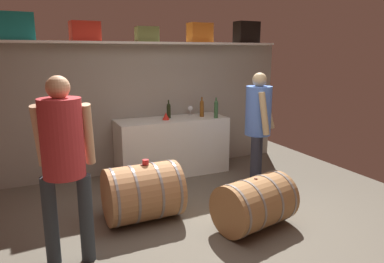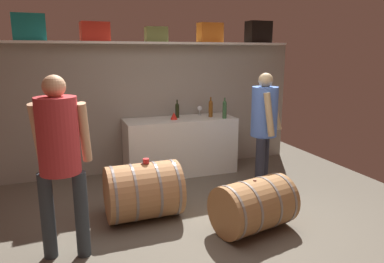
# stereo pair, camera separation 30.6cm
# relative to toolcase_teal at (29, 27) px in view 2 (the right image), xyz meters

# --- Properties ---
(ground_plane) EXTENTS (5.97, 7.94, 0.02)m
(ground_plane) POSITION_rel_toolcase_teal_xyz_m (1.76, -1.63, -2.24)
(ground_plane) COLOR #5C5649
(back_wall_panel) EXTENTS (4.77, 0.10, 2.02)m
(back_wall_panel) POSITION_rel_toolcase_teal_xyz_m (1.76, 0.15, -1.22)
(back_wall_panel) COLOR gray
(back_wall_panel) RESTS_ON ground
(high_shelf_board) EXTENTS (4.39, 0.40, 0.03)m
(high_shelf_board) POSITION_rel_toolcase_teal_xyz_m (1.76, 0.00, -0.19)
(high_shelf_board) COLOR white
(high_shelf_board) RESTS_ON back_wall_panel
(toolcase_teal) EXTENTS (0.44, 0.31, 0.35)m
(toolcase_teal) POSITION_rel_toolcase_teal_xyz_m (0.00, 0.00, 0.00)
(toolcase_teal) COLOR #16817E
(toolcase_teal) RESTS_ON high_shelf_board
(toolcase_red) EXTENTS (0.42, 0.28, 0.27)m
(toolcase_red) POSITION_rel_toolcase_teal_xyz_m (0.86, 0.00, -0.04)
(toolcase_red) COLOR red
(toolcase_red) RESTS_ON high_shelf_board
(toolcase_olive) EXTENTS (0.34, 0.27, 0.22)m
(toolcase_olive) POSITION_rel_toolcase_teal_xyz_m (1.77, 0.00, -0.07)
(toolcase_olive) COLOR olive
(toolcase_olive) RESTS_ON high_shelf_board
(toolcase_orange) EXTENTS (0.39, 0.24, 0.30)m
(toolcase_orange) POSITION_rel_toolcase_teal_xyz_m (2.65, 0.00, -0.02)
(toolcase_orange) COLOR orange
(toolcase_orange) RESTS_ON high_shelf_board
(toolcase_black) EXTENTS (0.41, 0.26, 0.35)m
(toolcase_black) POSITION_rel_toolcase_teal_xyz_m (3.53, 0.00, -0.00)
(toolcase_black) COLOR black
(toolcase_black) RESTS_ON high_shelf_board
(work_cabinet) EXTENTS (1.73, 0.63, 0.88)m
(work_cabinet) POSITION_rel_toolcase_teal_xyz_m (2.06, -0.22, -1.79)
(work_cabinet) COLOR white
(work_cabinet) RESTS_ON ground
(wine_bottle_dark) EXTENTS (0.06, 0.06, 0.29)m
(wine_bottle_dark) POSITION_rel_toolcase_teal_xyz_m (2.04, -0.14, -1.22)
(wine_bottle_dark) COLOR black
(wine_bottle_dark) RESTS_ON work_cabinet
(wine_bottle_green) EXTENTS (0.06, 0.06, 0.32)m
(wine_bottle_green) POSITION_rel_toolcase_teal_xyz_m (2.72, -0.45, -1.20)
(wine_bottle_green) COLOR #315C35
(wine_bottle_green) RESTS_ON work_cabinet
(wine_bottle_amber) EXTENTS (0.07, 0.07, 0.32)m
(wine_bottle_amber) POSITION_rel_toolcase_teal_xyz_m (2.57, -0.25, -1.20)
(wine_bottle_amber) COLOR brown
(wine_bottle_amber) RESTS_ON work_cabinet
(wine_glass) EXTENTS (0.08, 0.08, 0.15)m
(wine_glass) POSITION_rel_toolcase_teal_xyz_m (2.46, -0.04, -1.24)
(wine_glass) COLOR white
(wine_glass) RESTS_ON work_cabinet
(red_funnel) EXTENTS (0.11, 0.11, 0.11)m
(red_funnel) POSITION_rel_toolcase_teal_xyz_m (1.95, -0.26, -1.29)
(red_funnel) COLOR red
(red_funnel) RESTS_ON work_cabinet
(wine_barrel_near) EXTENTS (0.85, 0.68, 0.67)m
(wine_barrel_near) POSITION_rel_toolcase_teal_xyz_m (1.16, -1.62, -1.90)
(wine_barrel_near) COLOR #A9774A
(wine_barrel_near) RESTS_ON ground
(wine_barrel_far) EXTENTS (0.94, 0.73, 0.58)m
(wine_barrel_far) POSITION_rel_toolcase_teal_xyz_m (2.22, -2.31, -1.94)
(wine_barrel_far) COLOR #97693E
(wine_barrel_far) RESTS_ON ground
(tasting_cup) EXTENTS (0.07, 0.07, 0.05)m
(tasting_cup) POSITION_rel_toolcase_teal_xyz_m (1.20, -1.62, -1.54)
(tasting_cup) COLOR red
(tasting_cup) RESTS_ON wine_barrel_near
(winemaker_pouring) EXTENTS (0.49, 0.49, 1.64)m
(winemaker_pouring) POSITION_rel_toolcase_teal_xyz_m (2.87, -1.39, -1.22)
(winemaker_pouring) COLOR #262A38
(winemaker_pouring) RESTS_ON ground
(visitor_tasting) EXTENTS (0.54, 0.46, 1.71)m
(visitor_tasting) POSITION_rel_toolcase_teal_xyz_m (0.30, -2.17, -1.17)
(visitor_tasting) COLOR #2D353B
(visitor_tasting) RESTS_ON ground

